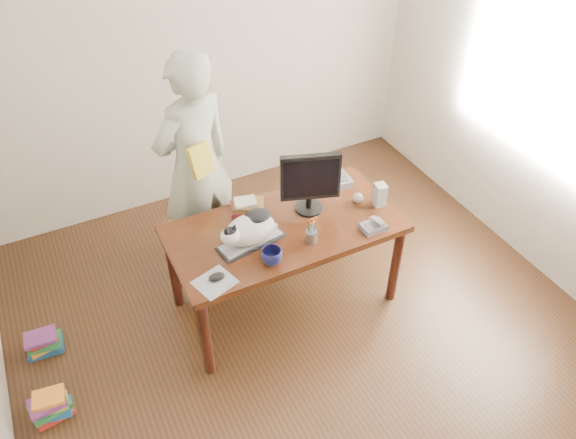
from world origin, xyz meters
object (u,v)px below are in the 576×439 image
Objects in this scene: desk at (280,236)px; person at (195,166)px; monitor at (310,180)px; book_stack at (247,206)px; calculator at (338,179)px; phone at (374,226)px; book_pile_b at (43,342)px; speaker at (380,195)px; mouse at (217,277)px; book_pile_a at (51,406)px; keyboard at (251,242)px; pen_cup at (311,235)px; baseball at (358,198)px; cat at (248,229)px; coffee_mug at (272,256)px.

person is (-0.36, 0.68, 0.29)m from desk.
person reaches higher than monitor.
book_stack is 1.25× the size of calculator.
phone is 2.44m from book_pile_b.
phone reaches higher than book_pile_b.
desk is 0.64m from calculator.
speaker is at bearing -12.98° from desk.
book_stack is at bearing 33.48° from mouse.
calculator is 2.48m from book_pile_a.
desk is at bearing -160.84° from monitor.
phone is (1.13, -0.04, 0.00)m from mouse.
keyboard is 0.35m from book_stack.
book_stack is 0.74m from calculator.
book_pile_a reaches higher than book_pile_b.
desk is 0.37m from pen_cup.
baseball is at bearing 4.98° from book_pile_a.
calculator is at bearing 20.85° from book_stack.
desk is at bearing 15.51° from keyboard.
book_stack is at bearing 116.72° from pen_cup.
desk is 3.44× the size of monitor.
book_pile_a is (-1.75, -0.28, -0.51)m from desk.
speaker is 0.39m from calculator.
phone is at bearing -101.15° from baseball.
pen_cup is 0.55m from book_stack.
desk is at bearing 144.40° from phone.
pen_cup reaches higher than keyboard.
mouse is at bearing -28.54° from book_pile_b.
phone is at bearing -90.94° from calculator.
book_stack reaches higher than keyboard.
book_pile_a is at bearing -142.53° from book_stack.
mouse is at bearing 177.79° from phone.
mouse reaches higher than book_pile_b.
calculator is (0.35, 0.20, -0.23)m from monitor.
book_pile_a is (-1.46, -0.14, -0.79)m from cat.
pen_cup is 0.69m from mouse.
person reaches higher than book_stack.
person is (-0.20, 0.49, 0.11)m from book_stack.
pen_cup is 0.92× the size of calculator.
book_pile_a is at bearing 176.16° from keyboard.
cat is 2.01× the size of calculator.
baseball is at bearing -5.75° from cat.
phone is 2.17× the size of baseball.
cat reaches higher than phone.
book_pile_b is (-1.81, 0.56, -0.73)m from pen_cup.
calculator reaches higher than keyboard.
desk is 0.71m from mouse.
mouse is at bearing 59.29° from person.
coffee_mug is at bearing -123.39° from monitor.
phone and baseball have the same top height.
coffee_mug is 0.53× the size of book_pile_b.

